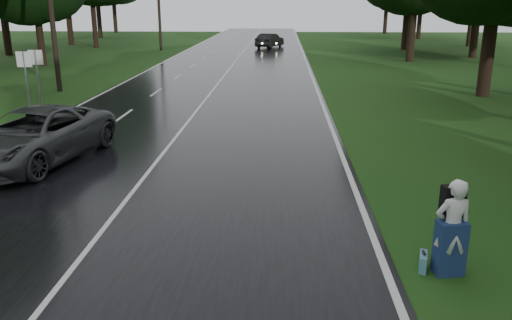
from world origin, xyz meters
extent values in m
plane|color=#1E4313|center=(0.00, 0.00, 0.00)|extent=(160.00, 160.00, 0.00)
cube|color=black|center=(0.00, 20.00, 0.02)|extent=(12.00, 140.00, 0.04)
cube|color=silver|center=(0.00, 20.00, 0.04)|extent=(0.12, 140.00, 0.01)
imported|color=#424546|center=(-3.70, 7.14, 0.85)|extent=(3.80, 6.27, 1.63)
imported|color=black|center=(2.49, 49.12, 0.78)|extent=(3.06, 4.74, 1.48)
imported|color=silver|center=(6.92, 0.76, 0.91)|extent=(0.73, 0.54, 1.83)
cube|color=navy|center=(6.92, 0.76, 0.51)|extent=(0.56, 0.42, 1.02)
cube|color=black|center=(6.96, 1.03, 1.32)|extent=(0.44, 0.28, 0.59)
cube|color=teal|center=(6.50, 0.88, 0.16)|extent=(0.24, 0.46, 0.32)
camera|label=1|loc=(3.83, -8.00, 4.79)|focal=36.75mm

